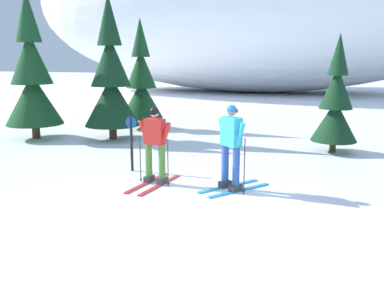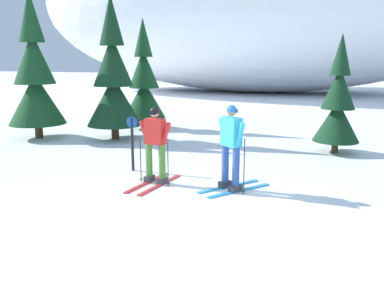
{
  "view_description": "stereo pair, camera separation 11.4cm",
  "coord_description": "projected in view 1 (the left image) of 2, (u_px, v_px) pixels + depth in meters",
  "views": [
    {
      "loc": [
        1.83,
        -6.98,
        2.78
      ],
      "look_at": [
        -0.64,
        1.37,
        0.95
      ],
      "focal_mm": 38.85,
      "sensor_mm": 36.0,
      "label": 1
    },
    {
      "loc": [
        1.93,
        -6.94,
        2.78
      ],
      "look_at": [
        -0.64,
        1.37,
        0.95
      ],
      "focal_mm": 38.85,
      "sensor_mm": 36.0,
      "label": 2
    }
  ],
  "objects": [
    {
      "name": "trail_marker_post",
      "position": [
        131.0,
        140.0,
        10.17
      ],
      "size": [
        0.28,
        0.07,
        1.36
      ],
      "color": "black",
      "rests_on": "ground"
    },
    {
      "name": "pine_tree_center",
      "position": [
        141.0,
        83.0,
        16.08
      ],
      "size": [
        1.64,
        1.64,
        4.24
      ],
      "color": "#47301E",
      "rests_on": "ground"
    },
    {
      "name": "skier_cyan_jacket",
      "position": [
        231.0,
        145.0,
        8.66
      ],
      "size": [
        1.39,
        1.56,
        1.82
      ],
      "color": "#2893CC",
      "rests_on": "ground"
    },
    {
      "name": "pine_tree_far_left",
      "position": [
        32.0,
        78.0,
        14.03
      ],
      "size": [
        1.92,
        1.92,
        4.98
      ],
      "color": "#47301E",
      "rests_on": "ground"
    },
    {
      "name": "pine_tree_center_left",
      "position": [
        111.0,
        80.0,
        13.91
      ],
      "size": [
        1.86,
        1.86,
        4.81
      ],
      "color": "#47301E",
      "rests_on": "ground"
    },
    {
      "name": "pine_tree_center_right",
      "position": [
        336.0,
        104.0,
        12.05
      ],
      "size": [
        1.33,
        1.33,
        3.45
      ],
      "color": "#47301E",
      "rests_on": "ground"
    },
    {
      "name": "skier_red_jacket",
      "position": [
        155.0,
        144.0,
        9.12
      ],
      "size": [
        0.81,
        1.72,
        1.72
      ],
      "color": "red",
      "rests_on": "ground"
    },
    {
      "name": "ground_plane",
      "position": [
        204.0,
        211.0,
        7.63
      ],
      "size": [
        120.0,
        120.0,
        0.0
      ],
      "primitive_type": "plane",
      "color": "white"
    }
  ]
}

